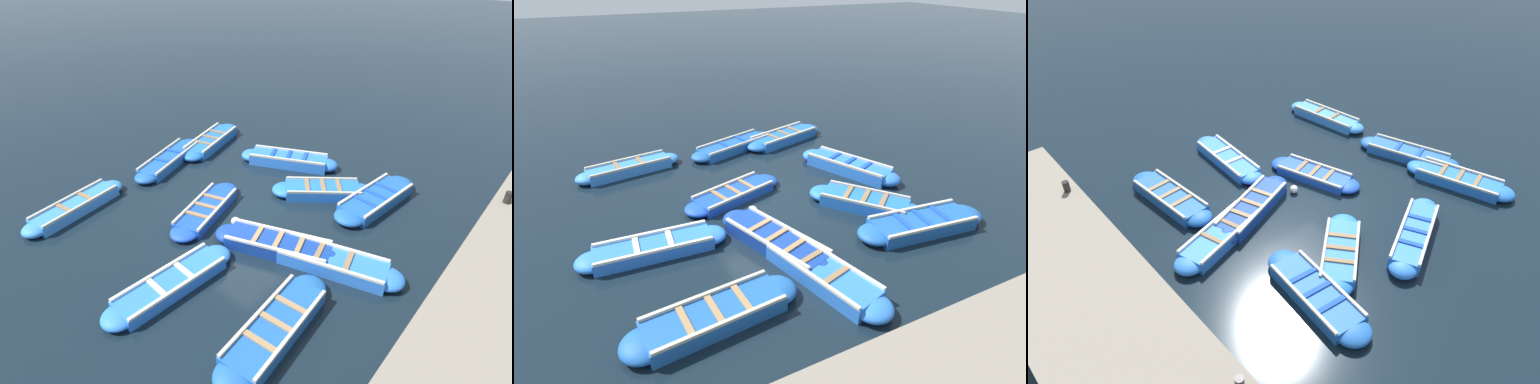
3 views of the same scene
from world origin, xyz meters
The scene contains 16 objects.
ground_plane centered at (0.00, 0.00, 0.00)m, with size 120.00×120.00×0.00m, color black.
boat_tucked centered at (3.59, -2.94, 0.18)m, with size 1.21×3.82×0.42m.
boat_near_quay centered at (-4.43, 0.51, 0.16)m, with size 1.95×3.84×0.39m.
boat_drifting centered at (1.27, 2.49, 0.18)m, with size 3.22×2.85×0.42m.
boat_bow_out centered at (0.81, -3.59, 0.16)m, with size 1.03×3.74×0.39m.
boat_far_corner centered at (-0.90, -0.83, 0.15)m, with size 1.84×3.50×0.35m.
boat_centre centered at (-4.12, -3.47, 0.17)m, with size 1.27×3.62×0.40m.
boat_end_of_row centered at (2.88, 3.17, 0.18)m, with size 1.35×3.89×0.43m.
boat_stern_in centered at (3.42, -0.33, 0.19)m, with size 3.78×1.83×0.44m.
boat_mid_row centered at (1.92, -0.75, 0.20)m, with size 3.81×2.08×0.45m.
boat_outer_left centered at (-0.90, 3.45, 0.20)m, with size 3.73×2.32×0.46m.
boat_broadside centered at (-4.39, 2.69, 0.18)m, with size 1.87×3.80×0.41m.
quay_wall centered at (7.57, 0.00, 0.47)m, with size 3.38×14.96×0.93m.
bollard_north centered at (6.23, -4.39, 1.11)m, with size 0.20×0.20×0.35m, color black.
bollard_mid_north centered at (6.23, 4.39, 1.11)m, with size 0.20×0.20×0.35m, color black.
buoy_orange_near centered at (0.21, -0.66, 0.14)m, with size 0.27×0.27×0.27m, color silver.
Camera 3 is at (9.26, 9.21, 10.15)m, focal length 35.00 mm.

